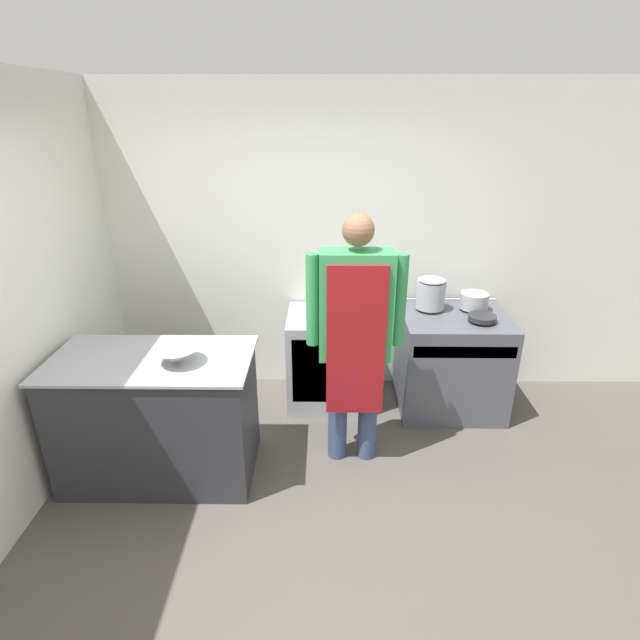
% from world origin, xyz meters
% --- Properties ---
extents(ground_plane, '(14.00, 14.00, 0.00)m').
position_xyz_m(ground_plane, '(0.00, 0.00, 0.00)').
color(ground_plane, '#4C4742').
extents(wall_back, '(8.00, 0.05, 2.70)m').
position_xyz_m(wall_back, '(0.00, 2.00, 1.35)').
color(wall_back, silver).
rests_on(wall_back, ground_plane).
extents(wall_left, '(0.05, 8.00, 2.70)m').
position_xyz_m(wall_left, '(-1.76, 1.00, 1.35)').
color(wall_left, silver).
rests_on(wall_left, ground_plane).
extents(prep_counter, '(1.35, 0.74, 0.92)m').
position_xyz_m(prep_counter, '(-1.01, 0.65, 0.46)').
color(prep_counter, '#2D2D33').
rests_on(prep_counter, ground_plane).
extents(stove, '(0.88, 0.74, 0.88)m').
position_xyz_m(stove, '(1.25, 1.55, 0.43)').
color(stove, '#4C4F56').
rests_on(stove, ground_plane).
extents(fridge_unit, '(0.67, 0.64, 0.83)m').
position_xyz_m(fridge_unit, '(0.17, 1.63, 0.42)').
color(fridge_unit, '#A8ADB2').
rests_on(fridge_unit, ground_plane).
extents(person_cook, '(0.67, 0.24, 1.85)m').
position_xyz_m(person_cook, '(0.36, 0.83, 1.07)').
color(person_cook, '#38476B').
rests_on(person_cook, ground_plane).
extents(mixing_bowl, '(0.30, 0.30, 0.11)m').
position_xyz_m(mixing_bowl, '(-0.81, 0.58, 0.98)').
color(mixing_bowl, '#9EA0A8').
rests_on(mixing_bowl, prep_counter).
extents(stock_pot, '(0.24, 0.24, 0.27)m').
position_xyz_m(stock_pot, '(1.05, 1.68, 1.02)').
color(stock_pot, '#9EA0A8').
rests_on(stock_pot, stove).
extents(saute_pan, '(0.23, 0.23, 0.04)m').
position_xyz_m(saute_pan, '(1.42, 1.42, 0.90)').
color(saute_pan, '#262628').
rests_on(saute_pan, stove).
extents(sauce_pot, '(0.24, 0.24, 0.13)m').
position_xyz_m(sauce_pot, '(1.42, 1.68, 0.95)').
color(sauce_pot, '#9EA0A8').
rests_on(sauce_pot, stove).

